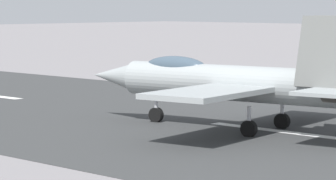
{
  "coord_description": "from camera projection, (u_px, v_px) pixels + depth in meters",
  "views": [
    {
      "loc": [
        -25.03,
        33.2,
        5.99
      ],
      "look_at": [
        1.8,
        5.23,
        2.2
      ],
      "focal_mm": 93.01,
      "sensor_mm": 36.0,
      "label": 1
    }
  ],
  "objects": [
    {
      "name": "ground_plane",
      "position": [
        270.0,
        130.0,
        41.67
      ],
      "size": [
        400.0,
        400.0,
        0.0
      ],
      "primitive_type": "plane",
      "color": "gray"
    },
    {
      "name": "runway_strip",
      "position": [
        271.0,
        130.0,
        41.66
      ],
      "size": [
        240.0,
        26.0,
        0.02
      ],
      "color": "#353737",
      "rests_on": "ground"
    },
    {
      "name": "fighter_jet",
      "position": [
        236.0,
        82.0,
        41.62
      ],
      "size": [
        16.58,
        13.97,
        5.53
      ],
      "color": "#999FA0",
      "rests_on": "ground"
    },
    {
      "name": "marker_cone_mid",
      "position": [
        266.0,
        91.0,
        58.26
      ],
      "size": [
        0.44,
        0.44,
        0.55
      ],
      "primitive_type": "cone",
      "color": "orange",
      "rests_on": "ground"
    },
    {
      "name": "marker_cone_far",
      "position": [
        123.0,
        78.0,
        67.91
      ],
      "size": [
        0.44,
        0.44,
        0.55
      ],
      "primitive_type": "cone",
      "color": "orange",
      "rests_on": "ground"
    }
  ]
}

